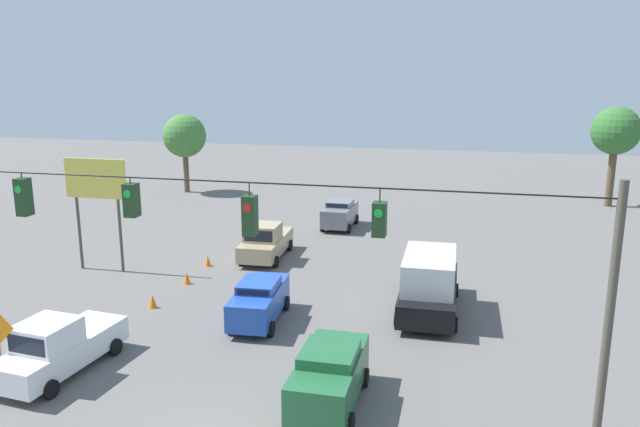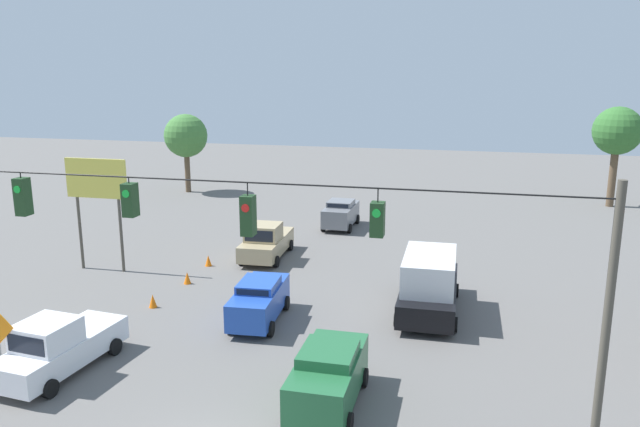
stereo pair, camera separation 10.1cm
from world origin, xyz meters
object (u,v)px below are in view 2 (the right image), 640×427
(pickup_truck_white_parked_shoulder, at_px, (58,347))
(traffic_cone_second, at_px, (116,328))
(box_truck_black_oncoming_far, at_px, (429,283))
(tree_horizon_right, at_px, (186,136))
(sedan_green_crossing_near, at_px, (328,375))
(tree_horizon_left, at_px, (617,132))
(pickup_truck_tan_withflow_far, at_px, (266,242))
(traffic_cone_nearest, at_px, (70,360))
(traffic_cone_fourth, at_px, (187,278))
(roadside_billboard, at_px, (97,189))
(sedan_grey_withflow_deep, at_px, (341,213))
(traffic_cone_fifth, at_px, (208,261))
(overhead_signal_span, at_px, (189,275))
(sedan_blue_withflow_mid, at_px, (259,300))
(traffic_cone_third, at_px, (153,301))

(pickup_truck_white_parked_shoulder, bearing_deg, traffic_cone_second, -93.44)
(box_truck_black_oncoming_far, distance_m, tree_horizon_right, 32.38)
(sedan_green_crossing_near, distance_m, tree_horizon_left, 37.61)
(pickup_truck_tan_withflow_far, relative_size, box_truck_black_oncoming_far, 0.80)
(traffic_cone_nearest, height_order, traffic_cone_fourth, same)
(roadside_billboard, bearing_deg, pickup_truck_white_parked_shoulder, 115.13)
(sedan_grey_withflow_deep, height_order, tree_horizon_left, tree_horizon_left)
(sedan_green_crossing_near, xyz_separation_m, box_truck_black_oncoming_far, (-2.62, -8.71, 0.33))
(box_truck_black_oncoming_far, height_order, traffic_cone_nearest, box_truck_black_oncoming_far)
(traffic_cone_nearest, height_order, tree_horizon_left, tree_horizon_left)
(box_truck_black_oncoming_far, distance_m, traffic_cone_fifth, 12.91)
(overhead_signal_span, distance_m, sedan_blue_withflow_mid, 10.90)
(overhead_signal_span, height_order, pickup_truck_tan_withflow_far, overhead_signal_span)
(overhead_signal_span, bearing_deg, pickup_truck_white_parked_shoulder, -27.92)
(sedan_blue_withflow_mid, xyz_separation_m, tree_horizon_left, (-19.45, -28.15, 4.88))
(sedan_blue_withflow_mid, bearing_deg, sedan_grey_withflow_deep, -90.52)
(sedan_blue_withflow_mid, distance_m, tree_horizon_left, 34.56)
(traffic_cone_fifth, bearing_deg, traffic_cone_second, 89.90)
(sedan_grey_withflow_deep, relative_size, traffic_cone_second, 6.71)
(sedan_grey_withflow_deep, relative_size, tree_horizon_left, 0.53)
(traffic_cone_fifth, bearing_deg, box_truck_black_oncoming_far, 162.37)
(pickup_truck_tan_withflow_far, relative_size, traffic_cone_fifth, 8.39)
(sedan_blue_withflow_mid, xyz_separation_m, traffic_cone_second, (5.26, 2.73, -0.65))
(pickup_truck_white_parked_shoulder, height_order, tree_horizon_right, tree_horizon_right)
(sedan_green_crossing_near, relative_size, roadside_billboard, 0.74)
(tree_horizon_right, bearing_deg, box_truck_black_oncoming_far, 134.22)
(roadside_billboard, relative_size, tree_horizon_left, 0.78)
(traffic_cone_fourth, relative_size, traffic_cone_fifth, 1.00)
(sedan_green_crossing_near, distance_m, traffic_cone_fifth, 15.89)
(sedan_green_crossing_near, height_order, tree_horizon_right, tree_horizon_right)
(traffic_cone_second, bearing_deg, traffic_cone_fourth, -91.33)
(overhead_signal_span, xyz_separation_m, traffic_cone_fifth, (6.80, -16.43, -5.16))
(overhead_signal_span, relative_size, traffic_cone_nearest, 32.89)
(traffic_cone_second, bearing_deg, traffic_cone_fifth, -90.10)
(sedan_green_crossing_near, xyz_separation_m, tree_horizon_left, (-15.05, -34.13, 4.82))
(traffic_cone_second, relative_size, roadside_billboard, 0.10)
(sedan_grey_withflow_deep, xyz_separation_m, traffic_cone_fifth, (5.39, 10.02, -0.67))
(overhead_signal_span, height_order, sedan_blue_withflow_mid, overhead_signal_span)
(sedan_green_crossing_near, xyz_separation_m, traffic_cone_second, (9.66, -3.25, -0.72))
(sedan_grey_withflow_deep, xyz_separation_m, traffic_cone_third, (5.40, 16.30, -0.67))
(traffic_cone_fifth, bearing_deg, pickup_truck_white_parked_shoulder, 89.02)
(sedan_blue_withflow_mid, distance_m, traffic_cone_nearest, 7.84)
(pickup_truck_white_parked_shoulder, distance_m, box_truck_black_oncoming_far, 15.29)
(traffic_cone_fifth, bearing_deg, pickup_truck_tan_withflow_far, -141.25)
(box_truck_black_oncoming_far, bearing_deg, traffic_cone_third, 10.98)
(box_truck_black_oncoming_far, relative_size, traffic_cone_fifth, 10.49)
(sedan_blue_withflow_mid, relative_size, traffic_cone_nearest, 7.44)
(sedan_green_crossing_near, height_order, traffic_cone_fifth, sedan_green_crossing_near)
(pickup_truck_white_parked_shoulder, relative_size, traffic_cone_nearest, 8.76)
(traffic_cone_fourth, distance_m, roadside_billboard, 6.88)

